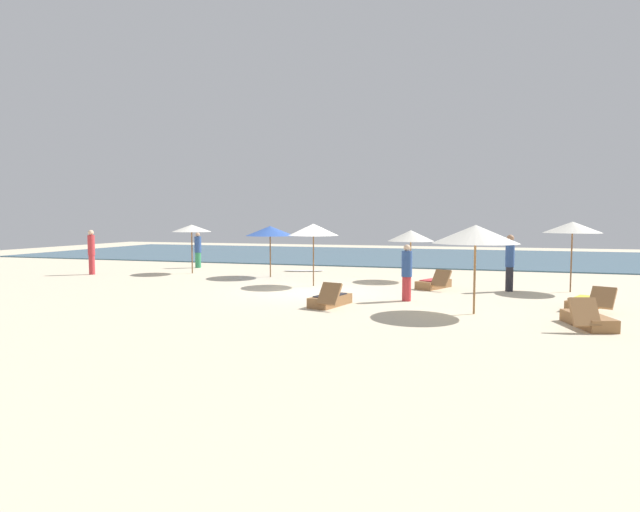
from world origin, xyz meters
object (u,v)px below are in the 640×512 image
object	(u,v)px
umbrella_3	(270,231)
surfboard	(304,271)
umbrella_1	(572,227)
lounger_3	(588,320)
umbrella_2	(192,228)
person_3	(407,272)
umbrella_0	(475,234)
lounger_4	(330,300)
umbrella_4	(313,230)
umbrella_5	(411,236)
person_0	(198,250)
lounger_1	(434,283)
lounger_0	(586,303)
person_1	(510,262)
person_2	(91,251)

from	to	relation	value
umbrella_3	surfboard	size ratio (longest dim) A/B	1.12
umbrella_1	lounger_3	world-z (taller)	umbrella_1
umbrella_2	surfboard	size ratio (longest dim) A/B	1.14
umbrella_1	umbrella_3	distance (m)	11.26
umbrella_1	person_3	distance (m)	6.17
umbrella_0	umbrella_3	bearing A→B (deg)	142.67
umbrella_2	person_3	bearing A→B (deg)	-26.01
lounger_4	surfboard	world-z (taller)	lounger_4
umbrella_3	umbrella_4	world-z (taller)	umbrella_4
umbrella_4	person_3	xyz separation A→B (m)	(3.67, -2.43, -1.18)
umbrella_5	person_0	xyz separation A→B (m)	(-10.73, 2.38, -0.88)
umbrella_1	umbrella_2	distance (m)	15.14
umbrella_4	lounger_3	xyz separation A→B (m)	(8.04, -4.97, -1.86)
umbrella_2	lounger_1	distance (m)	11.00
lounger_0	lounger_1	world-z (taller)	lounger_1
umbrella_5	umbrella_3	bearing A→B (deg)	-176.51
umbrella_5	lounger_3	size ratio (longest dim) A/B	1.14
person_1	surfboard	bearing A→B (deg)	154.23
umbrella_0	person_2	size ratio (longest dim) A/B	1.17
umbrella_5	person_3	bearing A→B (deg)	-84.05
umbrella_1	surfboard	xyz separation A→B (m)	(-10.61, 3.77, -2.10)
lounger_4	person_1	bearing A→B (deg)	42.84
lounger_0	umbrella_2	bearing A→B (deg)	161.53
lounger_3	umbrella_4	bearing A→B (deg)	148.29
lounger_1	lounger_4	size ratio (longest dim) A/B	1.00
umbrella_0	person_3	distance (m)	2.78
umbrella_2	umbrella_3	bearing A→B (deg)	-4.64
person_2	person_0	bearing A→B (deg)	55.56
person_3	umbrella_0	bearing A→B (deg)	-39.95
lounger_3	surfboard	xyz separation A→B (m)	(-10.04, 9.77, -0.14)
lounger_1	umbrella_5	bearing A→B (deg)	118.99
person_0	surfboard	bearing A→B (deg)	-1.37
umbrella_5	lounger_3	bearing A→B (deg)	-56.95
lounger_0	person_1	size ratio (longest dim) A/B	0.94
umbrella_3	lounger_3	distance (m)	12.94
umbrella_2	umbrella_5	world-z (taller)	umbrella_2
lounger_3	person_0	distance (m)	18.51
umbrella_1	person_0	xyz separation A→B (m)	(-16.19, 3.90, -1.26)
lounger_3	umbrella_0	bearing A→B (deg)	159.27
umbrella_1	lounger_0	xyz separation A→B (m)	(-0.15, -3.50, -1.96)
lounger_1	surfboard	size ratio (longest dim) A/B	0.93
umbrella_5	lounger_3	world-z (taller)	umbrella_5
lounger_0	lounger_4	distance (m)	6.86
lounger_0	person_2	xyz separation A→B (m)	(-18.85, 3.30, 0.84)
person_0	lounger_3	bearing A→B (deg)	-32.36
umbrella_2	person_0	size ratio (longest dim) A/B	1.24
umbrella_5	person_3	size ratio (longest dim) A/B	1.18
lounger_1	umbrella_3	bearing A→B (deg)	166.88
umbrella_4	lounger_3	bearing A→B (deg)	-31.71
lounger_4	person_0	distance (m)	12.91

